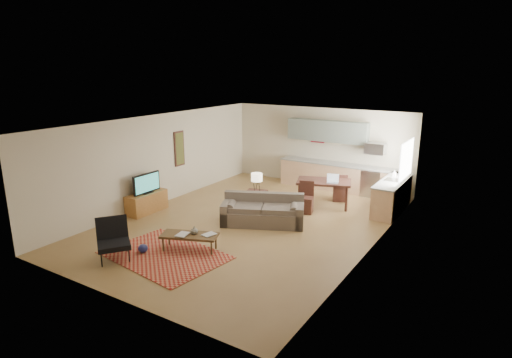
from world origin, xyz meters
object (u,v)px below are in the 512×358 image
Objects in this scene: coffee_table at (190,242)px; dining_table at (323,193)px; armchair at (113,240)px; console_table at (257,202)px; sofa at (263,210)px; tv_credenza at (147,202)px.

coffee_table is 0.83× the size of dining_table.
console_table is at bearing 23.12° from armchair.
sofa is 0.93m from console_table.
tv_credenza is at bearing 170.86° from sofa.
armchair reaches higher than console_table.
sofa is 2.37m from coffee_table.
tv_credenza is at bearing -163.27° from console_table.
console_table is at bearing 107.02° from sofa.
tv_credenza is 3.15m from console_table.
armchair is at bearing -56.83° from tv_credenza.
armchair is (-1.62, -3.53, 0.05)m from sofa.
console_table is at bearing 69.03° from coffee_table.
tv_credenza is at bearing 131.44° from coffee_table.
sofa is at bearing -62.44° from console_table.
dining_table reaches higher than coffee_table.
dining_table is at bearing 46.42° from sofa.
dining_table is at bearing 33.94° from console_table.
sofa reaches higher than tv_credenza.
armchair is 3.11m from tv_credenza.
dining_table is at bearing 14.02° from armchair.
dining_table reaches higher than sofa.
tv_credenza is (-2.77, 1.37, 0.09)m from coffee_table.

